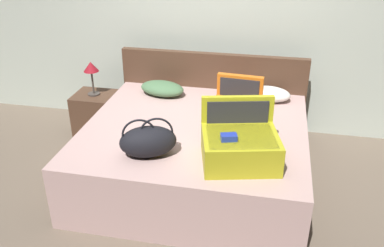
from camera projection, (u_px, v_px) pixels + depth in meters
name	position (u px, v px, depth m)	size (l,w,h in m)	color
ground_plane	(186.00, 205.00, 3.62)	(12.00, 12.00, 0.00)	#6B5B4C
back_wall	(218.00, 13.00, 4.47)	(8.00, 0.10, 2.60)	#B7C1B2
bed	(195.00, 154.00, 3.84)	(1.96, 1.83, 0.56)	#BC9993
headboard	(212.00, 95.00, 4.59)	(2.00, 0.08, 0.94)	#4C3323
hard_case_large	(240.00, 145.00, 3.14)	(0.66, 0.61, 0.45)	gold
hard_case_medium	(236.00, 107.00, 3.84)	(0.47, 0.45, 0.36)	#D16619
duffel_bag	(148.00, 141.00, 3.22)	(0.51, 0.41, 0.32)	black
pillow_near_headboard	(162.00, 88.00, 4.33)	(0.47, 0.28, 0.14)	#4C724C
pillow_center_head	(269.00, 94.00, 4.20)	(0.42, 0.26, 0.14)	white
nightstand	(96.00, 114.00, 4.67)	(0.44, 0.40, 0.49)	#4C3323
table_lamp	(91.00, 69.00, 4.43)	(0.16, 0.16, 0.37)	#3F3833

